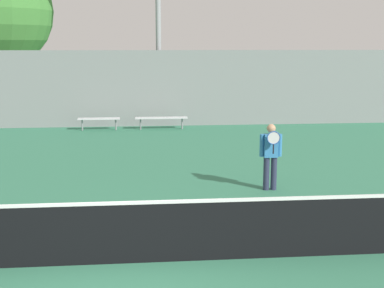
% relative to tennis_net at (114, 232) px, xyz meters
% --- Properties ---
extents(ground_plane, '(100.00, 100.00, 0.00)m').
position_rel_tennis_net_xyz_m(ground_plane, '(0.00, 0.00, -0.51)').
color(ground_plane, '#337556').
extents(tennis_net, '(11.68, 0.09, 1.00)m').
position_rel_tennis_net_xyz_m(tennis_net, '(0.00, 0.00, 0.00)').
color(tennis_net, '#99999E').
rests_on(tennis_net, ground_plane).
extents(tennis_player, '(0.52, 0.40, 1.56)m').
position_rel_tennis_net_xyz_m(tennis_player, '(3.43, 3.97, 0.36)').
color(tennis_player, '#282D47').
rests_on(tennis_player, ground_plane).
extents(bench_courtside_far, '(2.08, 0.40, 0.48)m').
position_rel_tennis_net_xyz_m(bench_courtside_far, '(1.27, 13.25, -0.07)').
color(bench_courtside_far, silver).
rests_on(bench_courtside_far, ground_plane).
extents(bench_by_gate, '(1.64, 0.40, 0.48)m').
position_rel_tennis_net_xyz_m(bench_by_gate, '(-1.20, 13.25, -0.07)').
color(bench_by_gate, silver).
rests_on(bench_by_gate, ground_plane).
extents(back_fence, '(29.96, 0.06, 3.12)m').
position_rel_tennis_net_xyz_m(back_fence, '(0.00, 14.19, 1.05)').
color(back_fence, gray).
rests_on(back_fence, ground_plane).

